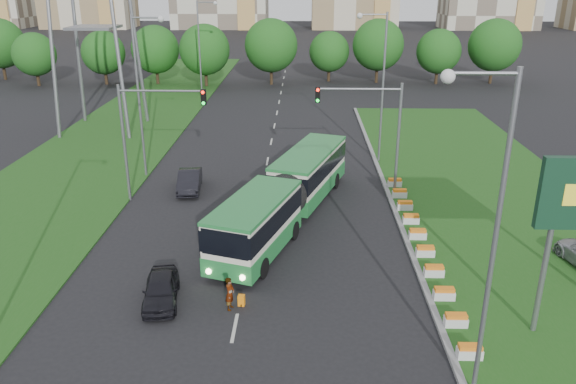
{
  "coord_description": "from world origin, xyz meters",
  "views": [
    {
      "loc": [
        -0.1,
        -26.86,
        14.45
      ],
      "look_at": [
        -0.9,
        4.02,
        2.6
      ],
      "focal_mm": 35.0,
      "sensor_mm": 36.0,
      "label": 1
    }
  ],
  "objects_px": {
    "articulated_bus": "(284,194)",
    "shopping_trolley": "(241,300)",
    "traffic_mast_median": "(375,123)",
    "pedestrian": "(230,294)",
    "car_left_far": "(189,181)",
    "car_left_near": "(161,289)",
    "traffic_mast_left": "(147,125)"
  },
  "relations": [
    {
      "from": "traffic_mast_median",
      "to": "articulated_bus",
      "type": "height_order",
      "value": "traffic_mast_median"
    },
    {
      "from": "articulated_bus",
      "to": "car_left_near",
      "type": "relative_size",
      "value": 4.56
    },
    {
      "from": "articulated_bus",
      "to": "car_left_far",
      "type": "relative_size",
      "value": 4.05
    },
    {
      "from": "car_left_near",
      "to": "pedestrian",
      "type": "bearing_deg",
      "value": -17.78
    },
    {
      "from": "traffic_mast_median",
      "to": "pedestrian",
      "type": "height_order",
      "value": "traffic_mast_median"
    },
    {
      "from": "traffic_mast_left",
      "to": "pedestrian",
      "type": "relative_size",
      "value": 4.91
    },
    {
      "from": "traffic_mast_median",
      "to": "car_left_near",
      "type": "height_order",
      "value": "traffic_mast_median"
    },
    {
      "from": "articulated_bus",
      "to": "pedestrian",
      "type": "relative_size",
      "value": 10.94
    },
    {
      "from": "pedestrian",
      "to": "shopping_trolley",
      "type": "bearing_deg",
      "value": -45.39
    },
    {
      "from": "car_left_near",
      "to": "articulated_bus",
      "type": "bearing_deg",
      "value": 52.15
    },
    {
      "from": "traffic_mast_left",
      "to": "articulated_bus",
      "type": "bearing_deg",
      "value": -19.19
    },
    {
      "from": "car_left_near",
      "to": "car_left_far",
      "type": "xyz_separation_m",
      "value": [
        -1.5,
        14.95,
        0.06
      ]
    },
    {
      "from": "car_left_near",
      "to": "pedestrian",
      "type": "height_order",
      "value": "pedestrian"
    },
    {
      "from": "shopping_trolley",
      "to": "traffic_mast_median",
      "type": "bearing_deg",
      "value": 66.69
    },
    {
      "from": "car_left_near",
      "to": "traffic_mast_median",
      "type": "bearing_deg",
      "value": 41.97
    },
    {
      "from": "car_left_far",
      "to": "shopping_trolley",
      "type": "distance_m",
      "value": 16.1
    },
    {
      "from": "car_left_near",
      "to": "traffic_mast_left",
      "type": "bearing_deg",
      "value": 97.31
    },
    {
      "from": "articulated_bus",
      "to": "pedestrian",
      "type": "height_order",
      "value": "articulated_bus"
    },
    {
      "from": "traffic_mast_median",
      "to": "car_left_far",
      "type": "relative_size",
      "value": 1.82
    },
    {
      "from": "car_left_near",
      "to": "car_left_far",
      "type": "relative_size",
      "value": 0.89
    },
    {
      "from": "articulated_bus",
      "to": "car_left_far",
      "type": "bearing_deg",
      "value": 161.72
    },
    {
      "from": "traffic_mast_left",
      "to": "articulated_bus",
      "type": "xyz_separation_m",
      "value": [
        9.15,
        -3.18,
        -3.55
      ]
    },
    {
      "from": "traffic_mast_median",
      "to": "pedestrian",
      "type": "distance_m",
      "value": 17.22
    },
    {
      "from": "shopping_trolley",
      "to": "car_left_near",
      "type": "bearing_deg",
      "value": -178.45
    },
    {
      "from": "car_left_far",
      "to": "shopping_trolley",
      "type": "xyz_separation_m",
      "value": [
        5.33,
        -15.19,
        -0.46
      ]
    },
    {
      "from": "articulated_bus",
      "to": "pedestrian",
      "type": "distance_m",
      "value": 10.56
    },
    {
      "from": "articulated_bus",
      "to": "shopping_trolley",
      "type": "distance_m",
      "value": 10.24
    },
    {
      "from": "pedestrian",
      "to": "shopping_trolley",
      "type": "height_order",
      "value": "pedestrian"
    },
    {
      "from": "car_left_near",
      "to": "car_left_far",
      "type": "bearing_deg",
      "value": 87.2
    },
    {
      "from": "car_left_far",
      "to": "shopping_trolley",
      "type": "height_order",
      "value": "car_left_far"
    },
    {
      "from": "traffic_mast_left",
      "to": "car_left_far",
      "type": "distance_m",
      "value": 5.49
    },
    {
      "from": "car_left_far",
      "to": "pedestrian",
      "type": "relative_size",
      "value": 2.7
    }
  ]
}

